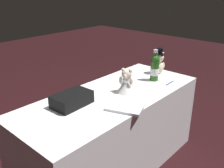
{
  "coord_description": "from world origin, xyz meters",
  "views": [
    {
      "loc": [
        1.5,
        1.35,
        1.68
      ],
      "look_at": [
        0.0,
        0.0,
        0.86
      ],
      "focal_mm": 40.88,
      "sensor_mm": 36.0,
      "label": 1
    }
  ],
  "objects_px": {
    "signing_pen": "(169,83)",
    "guestbook": "(125,107)",
    "teddy_bear_groom": "(159,63)",
    "teddy_bear_bride": "(127,82)",
    "champagne_bottle": "(155,67)",
    "gift_case_black": "(72,99)"
  },
  "relations": [
    {
      "from": "guestbook",
      "to": "gift_case_black",
      "type": "bearing_deg",
      "value": -75.14
    },
    {
      "from": "teddy_bear_bride",
      "to": "teddy_bear_groom",
      "type": "bearing_deg",
      "value": -174.65
    },
    {
      "from": "champagne_bottle",
      "to": "gift_case_black",
      "type": "xyz_separation_m",
      "value": [
        0.9,
        -0.18,
        -0.08
      ]
    },
    {
      "from": "teddy_bear_bride",
      "to": "champagne_bottle",
      "type": "relative_size",
      "value": 0.71
    },
    {
      "from": "teddy_bear_groom",
      "to": "gift_case_black",
      "type": "height_order",
      "value": "teddy_bear_groom"
    },
    {
      "from": "guestbook",
      "to": "teddy_bear_bride",
      "type": "bearing_deg",
      "value": -163.67
    },
    {
      "from": "champagne_bottle",
      "to": "guestbook",
      "type": "distance_m",
      "value": 0.69
    },
    {
      "from": "teddy_bear_groom",
      "to": "teddy_bear_bride",
      "type": "bearing_deg",
      "value": 5.35
    },
    {
      "from": "teddy_bear_groom",
      "to": "signing_pen",
      "type": "xyz_separation_m",
      "value": [
        0.18,
        0.25,
        -0.11
      ]
    },
    {
      "from": "signing_pen",
      "to": "guestbook",
      "type": "bearing_deg",
      "value": 0.38
    },
    {
      "from": "teddy_bear_bride",
      "to": "champagne_bottle",
      "type": "height_order",
      "value": "champagne_bottle"
    },
    {
      "from": "teddy_bear_bride",
      "to": "guestbook",
      "type": "bearing_deg",
      "value": 36.99
    },
    {
      "from": "signing_pen",
      "to": "guestbook",
      "type": "distance_m",
      "value": 0.68
    },
    {
      "from": "teddy_bear_groom",
      "to": "champagne_bottle",
      "type": "bearing_deg",
      "value": 21.71
    },
    {
      "from": "signing_pen",
      "to": "guestbook",
      "type": "height_order",
      "value": "guestbook"
    },
    {
      "from": "champagne_bottle",
      "to": "guestbook",
      "type": "xyz_separation_m",
      "value": [
        0.65,
        0.17,
        -0.12
      ]
    },
    {
      "from": "teddy_bear_groom",
      "to": "guestbook",
      "type": "xyz_separation_m",
      "value": [
        0.86,
        0.25,
        -0.1
      ]
    },
    {
      "from": "teddy_bear_groom",
      "to": "gift_case_black",
      "type": "xyz_separation_m",
      "value": [
        1.11,
        -0.09,
        -0.06
      ]
    },
    {
      "from": "teddy_bear_bride",
      "to": "champagne_bottle",
      "type": "distance_m",
      "value": 0.4
    },
    {
      "from": "teddy_bear_groom",
      "to": "teddy_bear_bride",
      "type": "xyz_separation_m",
      "value": [
        0.6,
        0.06,
        -0.02
      ]
    },
    {
      "from": "champagne_bottle",
      "to": "signing_pen",
      "type": "xyz_separation_m",
      "value": [
        -0.02,
        0.16,
        -0.13
      ]
    },
    {
      "from": "teddy_bear_groom",
      "to": "signing_pen",
      "type": "distance_m",
      "value": 0.32
    }
  ]
}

